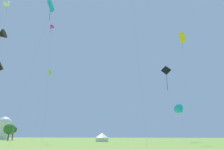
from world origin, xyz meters
TOP-DOWN VIEW (x-y plane):
  - kite_yellow_box at (14.71, 46.03)m, footprint 1.73×2.03m
  - kite_black_diamond at (10.16, 44.04)m, footprint 2.41×2.14m
  - kite_white_delta at (-25.40, 32.20)m, footprint 2.35×2.84m
  - kite_black_delta at (-25.49, 31.77)m, footprint 2.91×2.69m
  - kite_cyan_diamond at (-4.68, 17.13)m, footprint 2.31×2.86m
  - kite_magenta_delta at (-25.96, 52.93)m, footprint 2.77×2.40m
  - kite_lime_box at (-28.74, 59.36)m, footprint 1.06×1.34m
  - kite_cyan_delta at (14.01, 59.88)m, footprint 4.04×4.42m
  - festival_tent_center at (-9.73, 60.72)m, footprint 3.96×3.96m
  - observatory_dome at (-66.85, 86.64)m, footprint 6.40×6.40m
  - tree_distant_left at (-53.98, 76.98)m, footprint 2.89×2.89m
  - tree_distant_right at (-49.06, 68.27)m, footprint 4.30×4.30m

SIDE VIEW (x-z plane):
  - festival_tent_center at x=-9.73m, z-range 0.14..2.71m
  - tree_distant_left at x=-53.98m, z-range 1.38..7.16m
  - tree_distant_right at x=-49.06m, z-range 1.07..7.54m
  - observatory_dome at x=-66.85m, z-range 0.61..11.41m
  - kite_cyan_delta at x=14.01m, z-range 3.45..14.11m
  - kite_black_diamond at x=10.16m, z-range 7.19..24.73m
  - kite_cyan_diamond at x=-4.68m, z-range 7.98..26.67m
  - kite_lime_box at x=-28.74m, z-range 11.06..34.95m
  - kite_black_delta at x=-25.49m, z-range 11.03..35.79m
  - kite_yellow_box at x=14.71m, z-range 11.97..38.49m
  - kite_white_delta at x=-25.40m, z-range 15.31..48.08m
  - kite_magenta_delta at x=-25.96m, z-range 17.97..55.85m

